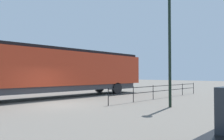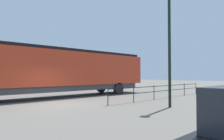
% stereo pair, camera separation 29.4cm
% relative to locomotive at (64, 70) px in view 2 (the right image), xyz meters
% --- Properties ---
extents(ground_plane, '(120.00, 120.00, 0.00)m').
position_rel_locomotive_xyz_m(ground_plane, '(3.70, -2.34, -2.24)').
color(ground_plane, '#666059').
extents(locomotive, '(2.91, 17.40, 3.96)m').
position_rel_locomotive_xyz_m(locomotive, '(0.00, 0.00, 0.00)').
color(locomotive, red).
rests_on(locomotive, ground_plane).
extents(lamp_post, '(0.48, 0.48, 7.35)m').
position_rel_locomotive_xyz_m(lamp_post, '(8.94, 1.70, 2.63)').
color(lamp_post, black).
rests_on(lamp_post, ground_plane).
extents(platform_fence, '(0.05, 11.54, 1.06)m').
position_rel_locomotive_xyz_m(platform_fence, '(6.13, 5.24, -1.54)').
color(platform_fence, black).
rests_on(platform_fence, ground_plane).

